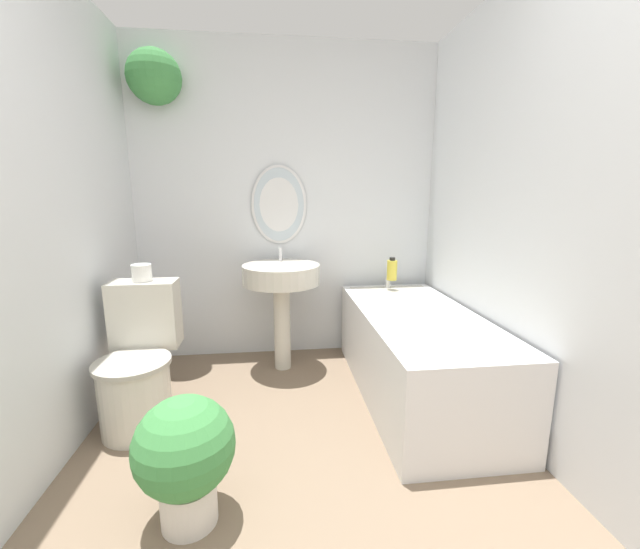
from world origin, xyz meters
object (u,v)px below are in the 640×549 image
at_px(toilet_paper_roll, 142,273).
at_px(toilet, 139,366).
at_px(potted_plant, 185,453).
at_px(pedestal_sink, 281,284).
at_px(shampoo_bottle, 392,270).
at_px(bathtub, 417,352).

bearing_deg(toilet_paper_roll, toilet, -90.00).
xyz_separation_m(potted_plant, toilet_paper_roll, (-0.41, 0.96, 0.53)).
xyz_separation_m(pedestal_sink, toilet_paper_roll, (-0.82, -0.43, 0.19)).
height_order(pedestal_sink, shampoo_bottle, pedestal_sink).
distance_m(bathtub, toilet_paper_roll, 1.75).
relative_size(shampoo_bottle, potted_plant, 0.33).
bearing_deg(shampoo_bottle, potted_plant, -130.38).
bearing_deg(pedestal_sink, shampoo_bottle, 6.43).
xyz_separation_m(pedestal_sink, shampoo_bottle, (0.85, 0.10, 0.07)).
distance_m(pedestal_sink, potted_plant, 1.49).
xyz_separation_m(toilet, bathtub, (1.67, 0.10, -0.05)).
height_order(potted_plant, toilet_paper_roll, toilet_paper_roll).
relative_size(bathtub, shampoo_bottle, 8.83).
relative_size(toilet, potted_plant, 1.48).
height_order(pedestal_sink, potted_plant, pedestal_sink).
bearing_deg(potted_plant, toilet_paper_roll, 113.13).
height_order(pedestal_sink, bathtub, pedestal_sink).
bearing_deg(potted_plant, bathtub, 34.86).
xyz_separation_m(pedestal_sink, potted_plant, (-0.41, -1.39, -0.34)).
bearing_deg(pedestal_sink, bathtub, -31.25).
distance_m(toilet, pedestal_sink, 1.07).
relative_size(toilet, bathtub, 0.50).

